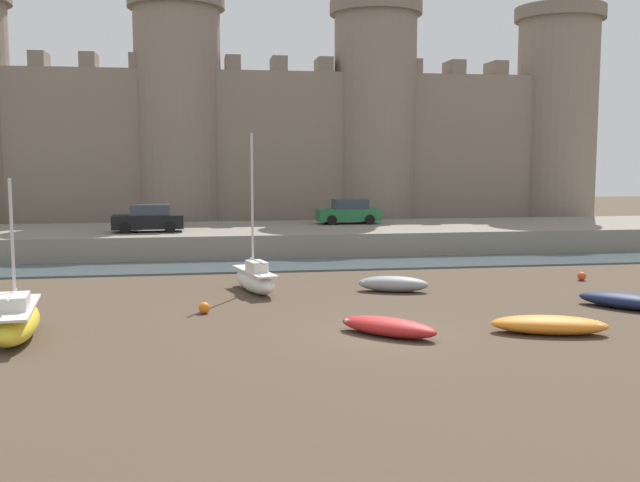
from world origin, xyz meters
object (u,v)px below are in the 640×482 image
object	(u,v)px
rowboat_near_channel_left	(629,301)
car_quay_east	(148,219)
rowboat_midflat_left	(393,284)
sailboat_foreground_right	(255,279)
car_quay_centre_east	(349,212)
sailboat_midflat_right	(15,320)
rowboat_midflat_centre	(388,326)
rowboat_foreground_centre	(549,324)
mooring_buoy_mid_mud	(582,276)
mooring_buoy_off_centre	(204,308)

from	to	relation	value
rowboat_near_channel_left	car_quay_east	bearing A→B (deg)	135.46
rowboat_midflat_left	rowboat_near_channel_left	world-z (taller)	rowboat_midflat_left
sailboat_foreground_right	rowboat_midflat_left	bearing A→B (deg)	-8.13
car_quay_centre_east	sailboat_midflat_right	bearing A→B (deg)	-123.30
sailboat_midflat_right	sailboat_foreground_right	world-z (taller)	sailboat_foreground_right
rowboat_midflat_centre	sailboat_foreground_right	xyz separation A→B (m)	(-3.72, 8.66, 0.28)
sailboat_midflat_right	sailboat_foreground_right	xyz separation A→B (m)	(8.18, 7.22, -0.02)
rowboat_midflat_left	sailboat_midflat_right	bearing A→B (deg)	-155.68
rowboat_foreground_centre	sailboat_foreground_right	bearing A→B (deg)	134.36
rowboat_midflat_centre	rowboat_midflat_left	xyz separation A→B (m)	(2.21, 7.81, 0.04)
rowboat_midflat_left	mooring_buoy_mid_mud	distance (m)	9.70
sailboat_foreground_right	car_quay_east	bearing A→B (deg)	112.14
rowboat_midflat_centre	rowboat_near_channel_left	xyz separation A→B (m)	(10.21, 2.75, 0.00)
rowboat_near_channel_left	car_quay_east	xyz separation A→B (m)	(-19.22, 18.91, 1.89)
car_quay_east	mooring_buoy_off_centre	bearing A→B (deg)	-79.73
rowboat_midflat_centre	rowboat_foreground_centre	size ratio (longest dim) A/B	0.82
mooring_buoy_mid_mud	sailboat_foreground_right	bearing A→B (deg)	-177.63
rowboat_midflat_centre	rowboat_near_channel_left	bearing A→B (deg)	15.07
sailboat_foreground_right	rowboat_foreground_centre	size ratio (longest dim) A/B	1.70
mooring_buoy_off_centre	car_quay_east	distance (m)	17.56
sailboat_foreground_right	mooring_buoy_mid_mud	distance (m)	15.53
sailboat_midflat_right	mooring_buoy_mid_mud	bearing A→B (deg)	18.37
sailboat_foreground_right	car_quay_east	xyz separation A→B (m)	(-5.29, 13.00, 1.61)
sailboat_midflat_right	car_quay_east	world-z (taller)	sailboat_midflat_right
rowboat_midflat_left	mooring_buoy_off_centre	size ratio (longest dim) A/B	7.59
rowboat_near_channel_left	mooring_buoy_off_centre	distance (m)	16.20
car_quay_centre_east	mooring_buoy_off_centre	bearing A→B (deg)	-114.89
sailboat_midflat_right	mooring_buoy_mid_mud	xyz separation A→B (m)	(23.69, 7.87, -0.41)
sailboat_foreground_right	rowboat_midflat_left	world-z (taller)	sailboat_foreground_right
rowboat_midflat_left	rowboat_midflat_centre	bearing A→B (deg)	-105.81
sailboat_midflat_right	rowboat_foreground_centre	world-z (taller)	sailboat_midflat_right
sailboat_midflat_right	mooring_buoy_off_centre	world-z (taller)	sailboat_midflat_right
sailboat_midflat_right	rowboat_midflat_centre	distance (m)	11.99
rowboat_foreground_centre	rowboat_near_channel_left	distance (m)	5.92
mooring_buoy_off_centre	car_quay_centre_east	world-z (taller)	car_quay_centre_east
mooring_buoy_off_centre	mooring_buoy_mid_mud	size ratio (longest dim) A/B	1.04
rowboat_near_channel_left	mooring_buoy_off_centre	xyz separation A→B (m)	(-16.10, 1.74, -0.10)
rowboat_midflat_centre	car_quay_east	bearing A→B (deg)	112.58
car_quay_centre_east	mooring_buoy_mid_mud	bearing A→B (deg)	-63.00
rowboat_foreground_centre	mooring_buoy_off_centre	bearing A→B (deg)	155.66
sailboat_foreground_right	mooring_buoy_off_centre	size ratio (longest dim) A/B	15.99
rowboat_foreground_centre	rowboat_midflat_left	bearing A→B (deg)	110.32
rowboat_foreground_centre	rowboat_midflat_centre	bearing A→B (deg)	173.73
rowboat_midflat_centre	rowboat_foreground_centre	bearing A→B (deg)	-6.27
sailboat_midflat_right	rowboat_near_channel_left	size ratio (longest dim) A/B	1.37
sailboat_foreground_right	mooring_buoy_off_centre	distance (m)	4.72
rowboat_midflat_centre	rowboat_near_channel_left	world-z (taller)	same
rowboat_midflat_centre	rowboat_foreground_centre	xyz separation A→B (m)	(5.32, -0.58, 0.00)
rowboat_midflat_left	car_quay_centre_east	distance (m)	17.53
rowboat_midflat_centre	mooring_buoy_mid_mud	world-z (taller)	rowboat_midflat_centre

